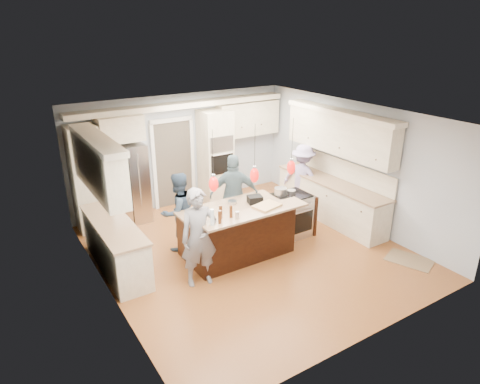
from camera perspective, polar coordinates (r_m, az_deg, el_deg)
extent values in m
plane|color=#AB692F|center=(8.59, 1.26, -7.89)|extent=(6.00, 6.00, 0.00)
cube|color=#B2BCC6|center=(10.51, -7.78, 5.54)|extent=(5.50, 0.04, 2.70)
cube|color=#B2BCC6|center=(5.99, 17.58, -8.27)|extent=(5.50, 0.04, 2.70)
cube|color=#B2BCC6|center=(6.99, -17.85, -3.82)|extent=(0.04, 6.00, 2.70)
cube|color=#B2BCC6|center=(9.72, 15.01, 3.65)|extent=(0.04, 6.00, 2.70)
cube|color=white|center=(7.62, 1.43, 10.05)|extent=(5.50, 6.00, 0.04)
cube|color=#B7B7BC|center=(9.81, -14.97, 1.04)|extent=(0.90, 0.70, 1.80)
cube|color=beige|center=(10.60, -3.28, 4.72)|extent=(0.72, 0.64, 2.30)
cube|color=black|center=(10.22, -2.43, 6.42)|extent=(0.60, 0.02, 0.35)
cube|color=black|center=(10.36, -2.39, 3.75)|extent=(0.60, 0.02, 0.50)
cylinder|color=#B7B7BC|center=(10.26, -2.31, 5.03)|extent=(0.55, 0.02, 0.02)
cube|color=beige|center=(9.60, -19.74, 1.61)|extent=(0.60, 0.58, 2.30)
cube|color=beige|center=(9.51, -15.81, 8.20)|extent=(0.95, 0.58, 0.55)
cube|color=beige|center=(11.05, 1.07, 9.74)|extent=(1.70, 0.35, 0.85)
cube|color=beige|center=(10.07, -7.61, 11.46)|extent=(5.30, 0.38, 0.12)
cube|color=#4C443A|center=(10.49, -8.91, 3.73)|extent=(0.90, 0.06, 2.10)
cube|color=white|center=(10.18, -9.17, 9.47)|extent=(1.04, 0.06, 0.10)
cube|color=beige|center=(9.98, 11.89, -1.16)|extent=(0.60, 3.00, 0.88)
cube|color=tan|center=(9.82, 12.09, 1.32)|extent=(0.64, 3.05, 0.04)
cube|color=beige|center=(9.59, 13.12, 7.51)|extent=(0.35, 3.00, 0.85)
cube|color=beige|center=(9.48, 13.32, 10.31)|extent=(0.37, 3.10, 0.10)
cube|color=beige|center=(8.16, -16.27, -6.98)|extent=(0.60, 2.20, 0.88)
cube|color=tan|center=(7.96, -16.61, -4.07)|extent=(0.64, 2.25, 0.04)
cube|color=beige|center=(7.54, -18.35, 3.15)|extent=(0.35, 2.20, 0.85)
cube|color=beige|center=(7.42, -18.71, 6.68)|extent=(0.37, 2.30, 0.10)
cube|color=black|center=(8.37, -0.72, -5.29)|extent=(2.00, 1.00, 0.88)
cube|color=tan|center=(8.17, -0.73, -2.41)|extent=(2.10, 1.10, 0.04)
cube|color=black|center=(7.91, 1.42, -6.20)|extent=(2.00, 0.12, 1.08)
cube|color=tan|center=(7.55, 2.04, -2.86)|extent=(2.10, 0.42, 0.04)
cube|color=black|center=(8.41, 2.00, -0.99)|extent=(0.33, 0.29, 0.15)
cube|color=#B7B7BC|center=(9.09, 6.72, -3.09)|extent=(0.76, 0.66, 0.90)
cube|color=black|center=(8.88, 8.05, -4.14)|extent=(0.65, 0.01, 0.45)
cube|color=black|center=(8.91, 6.85, -0.40)|extent=(0.72, 0.59, 0.02)
cube|color=black|center=(9.34, 8.69, -2.57)|extent=(0.06, 0.71, 0.88)
cylinder|color=black|center=(6.76, -3.65, 5.23)|extent=(0.01, 0.01, 0.75)
ellipsoid|color=red|center=(6.93, -3.55, 1.06)|extent=(0.15, 0.15, 0.26)
cylinder|color=black|center=(7.17, 1.99, 6.20)|extent=(0.01, 0.01, 0.75)
ellipsoid|color=red|center=(7.32, 1.94, 2.24)|extent=(0.15, 0.15, 0.26)
cylinder|color=black|center=(7.63, 7.01, 7.01)|extent=(0.01, 0.01, 0.75)
ellipsoid|color=red|center=(7.78, 6.84, 3.27)|extent=(0.15, 0.15, 0.26)
imported|color=slate|center=(7.24, -5.49, -6.07)|extent=(0.69, 0.51, 1.75)
imported|color=#2D4058|center=(8.42, -8.18, -2.65)|extent=(0.87, 0.74, 1.59)
imported|color=slate|center=(8.93, -0.78, -0.42)|extent=(1.11, 0.85, 1.75)
imported|color=#978ABA|center=(10.31, 8.36, 1.95)|extent=(0.94, 1.18, 1.59)
cube|color=#987853|center=(8.89, 21.66, -8.42)|extent=(0.83, 0.98, 0.01)
cylinder|color=silver|center=(7.03, -3.72, -3.38)|extent=(0.07, 0.07, 0.28)
cylinder|color=#4B240D|center=(7.31, -1.21, -2.63)|extent=(0.07, 0.07, 0.22)
cylinder|color=#4B240D|center=(7.10, -2.72, -3.35)|extent=(0.06, 0.06, 0.23)
cylinder|color=#4B240D|center=(7.27, -2.60, -2.67)|extent=(0.07, 0.07, 0.24)
cylinder|color=#B7B7BC|center=(7.29, -0.36, -3.08)|extent=(0.08, 0.08, 0.13)
cube|color=tan|center=(7.77, 3.63, -1.86)|extent=(0.54, 0.44, 0.04)
cylinder|color=#B7B7BC|center=(8.84, 5.43, 0.08)|extent=(0.26, 0.26, 0.15)
cylinder|color=#B7B7BC|center=(8.92, 6.87, -0.01)|extent=(0.18, 0.18, 0.09)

